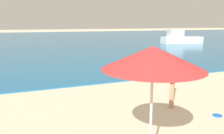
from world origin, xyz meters
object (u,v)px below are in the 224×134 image
Objects in this scene: frisbee at (217,116)px; boat_near at (180,38)px; beach_umbrella at (153,58)px; person_standing at (173,80)px.

boat_near reaches higher than frisbee.
boat_near is at bearing 50.78° from beach_umbrella.
boat_near is (13.87, 19.45, 0.67)m from frisbee.
frisbee is 0.12× the size of beach_umbrella.
beach_umbrella is (-2.21, -2.35, 1.16)m from person_standing.
person_standing is at bearing -120.42° from boat_near.
person_standing is at bearing 46.84° from beach_umbrella.
beach_umbrella reaches higher than frisbee.
beach_umbrella reaches higher than boat_near.
person_standing is at bearing 129.14° from frisbee.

